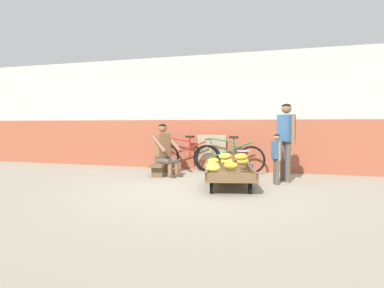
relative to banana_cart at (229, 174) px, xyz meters
The scene contains 14 objects.
ground_plane 0.73m from the banana_cart, 131.59° to the right, with size 80.00×80.00×0.00m, color gray.
back_wall 2.57m from the banana_cart, 101.51° to the left, with size 16.00×0.30×2.83m.
banana_cart is the anchor object (origin of this frame).
banana_pile 0.22m from the banana_cart, behind, with size 0.87×1.33×0.27m.
low_bench 2.00m from the banana_cart, 147.80° to the left, with size 0.38×1.12×0.27m.
vendor_seated 1.94m from the banana_cart, 147.86° to the left, with size 0.74×0.67×1.14m.
plastic_crate 0.99m from the banana_cart, 81.96° to the left, with size 0.36×0.28×0.30m.
weighing_scale 1.00m from the banana_cart, 81.95° to the left, with size 0.30×0.30×0.29m.
bicycle_near_left 2.31m from the banana_cart, 126.95° to the left, with size 1.66×0.48×0.86m.
bicycle_far_left 1.80m from the banana_cart, 99.71° to the left, with size 1.66×0.48×0.86m.
sign_board 2.20m from the banana_cart, 110.63° to the left, with size 0.70×0.25×0.88m.
customer_adult 1.49m from the banana_cart, 42.67° to the left, with size 0.36×0.40×1.53m.
customer_child 1.02m from the banana_cart, 33.11° to the left, with size 0.20×0.27×0.95m.
shopping_bag 0.71m from the banana_cart, 64.39° to the left, with size 0.18×0.12×0.24m, color #D13D4C.
Camera 1 is at (1.44, -5.12, 1.13)m, focal length 30.03 mm.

